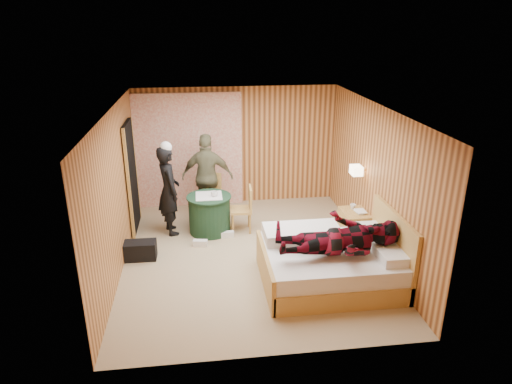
{
  "coord_description": "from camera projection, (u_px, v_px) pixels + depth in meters",
  "views": [
    {
      "loc": [
        -0.78,
        -6.84,
        3.77
      ],
      "look_at": [
        0.13,
        0.26,
        1.05
      ],
      "focal_mm": 32.0,
      "sensor_mm": 36.0,
      "label": 1
    }
  ],
  "objects": [
    {
      "name": "wall_left",
      "position": [
        116.0,
        192.0,
        7.09
      ],
      "size": [
        0.02,
        5.0,
        2.5
      ],
      "primitive_type": "cube",
      "color": "tan",
      "rests_on": "floor"
    },
    {
      "name": "woman_standing",
      "position": [
        169.0,
        190.0,
        8.34
      ],
      "size": [
        0.57,
        0.7,
        1.68
      ],
      "primitive_type": "imported",
      "rotation": [
        0.0,
        0.0,
        1.87
      ],
      "color": "black",
      "rests_on": "floor"
    },
    {
      "name": "book_upper",
      "position": [
        356.0,
        211.0,
        7.95
      ],
      "size": [
        0.16,
        0.22,
        0.02
      ],
      "primitive_type": "imported",
      "rotation": [
        0.0,
        0.0,
        -0.0
      ],
      "color": "white",
      "rests_on": "nightstand"
    },
    {
      "name": "chair_near",
      "position": [
        245.0,
        206.0,
        8.52
      ],
      "size": [
        0.41,
        0.41,
        0.87
      ],
      "rotation": [
        0.0,
        0.0,
        -1.62
      ],
      "color": "#D7AC58",
      "rests_on": "floor"
    },
    {
      "name": "wall_back",
      "position": [
        237.0,
        146.0,
        9.65
      ],
      "size": [
        4.2,
        0.02,
        2.5
      ],
      "primitive_type": "cube",
      "color": "tan",
      "rests_on": "floor"
    },
    {
      "name": "bed",
      "position": [
        331.0,
        262.0,
        6.91
      ],
      "size": [
        2.02,
        1.59,
        1.09
      ],
      "color": "#D7AC58",
      "rests_on": "floor"
    },
    {
      "name": "floor",
      "position": [
        251.0,
        255.0,
        7.78
      ],
      "size": [
        4.2,
        5.0,
        0.01
      ],
      "primitive_type": "cube",
      "color": "#C6B482",
      "rests_on": "ground"
    },
    {
      "name": "man_on_bed",
      "position": [
        340.0,
        229.0,
        6.47
      ],
      "size": [
        0.86,
        0.67,
        1.77
      ],
      "primitive_type": "imported",
      "rotation": [
        0.0,
        1.57,
        0.0
      ],
      "color": "#610918",
      "rests_on": "bed"
    },
    {
      "name": "cup_nightstand",
      "position": [
        353.0,
        207.0,
        8.11
      ],
      "size": [
        0.11,
        0.11,
        0.09
      ],
      "primitive_type": "imported",
      "rotation": [
        0.0,
        0.0,
        0.1
      ],
      "color": "white",
      "rests_on": "nightstand"
    },
    {
      "name": "cup_table",
      "position": [
        214.0,
        194.0,
        8.34
      ],
      "size": [
        0.16,
        0.16,
        0.1
      ],
      "primitive_type": "imported",
      "rotation": [
        0.0,
        0.0,
        0.32
      ],
      "color": "white",
      "rests_on": "round_table"
    },
    {
      "name": "book_lower",
      "position": [
        356.0,
        212.0,
        7.96
      ],
      "size": [
        0.19,
        0.24,
        0.02
      ],
      "primitive_type": "imported",
      "rotation": [
        0.0,
        0.0,
        0.11
      ],
      "color": "white",
      "rests_on": "nightstand"
    },
    {
      "name": "chair_far",
      "position": [
        210.0,
        193.0,
        9.06
      ],
      "size": [
        0.55,
        0.55,
        0.93
      ],
      "rotation": [
        0.0,
        0.0,
        -0.4
      ],
      "color": "#D7AC58",
      "rests_on": "floor"
    },
    {
      "name": "nightstand",
      "position": [
        354.0,
        227.0,
        8.11
      ],
      "size": [
        0.46,
        0.62,
        0.6
      ],
      "color": "#D7AC58",
      "rests_on": "floor"
    },
    {
      "name": "curtain",
      "position": [
        189.0,
        151.0,
        9.49
      ],
      "size": [
        2.2,
        0.08,
        2.4
      ],
      "primitive_type": "cube",
      "color": "white",
      "rests_on": "floor"
    },
    {
      "name": "duffel_bag",
      "position": [
        140.0,
        250.0,
        7.62
      ],
      "size": [
        0.55,
        0.3,
        0.31
      ],
      "primitive_type": "cube",
      "rotation": [
        0.0,
        0.0,
        -0.02
      ],
      "color": "black",
      "rests_on": "floor"
    },
    {
      "name": "wall_right",
      "position": [
        375.0,
        181.0,
        7.58
      ],
      "size": [
        0.02,
        5.0,
        2.5
      ],
      "primitive_type": "cube",
      "color": "tan",
      "rests_on": "floor"
    },
    {
      "name": "sneaker_left",
      "position": [
        200.0,
        243.0,
        8.08
      ],
      "size": [
        0.27,
        0.14,
        0.11
      ],
      "primitive_type": "cube",
      "rotation": [
        0.0,
        0.0,
        -0.17
      ],
      "color": "white",
      "rests_on": "floor"
    },
    {
      "name": "round_table",
      "position": [
        210.0,
        214.0,
        8.52
      ],
      "size": [
        0.82,
        0.82,
        0.73
      ],
      "color": "#1E4126",
      "rests_on": "floor"
    },
    {
      "name": "wall_lamp",
      "position": [
        356.0,
        170.0,
        7.96
      ],
      "size": [
        0.26,
        0.24,
        0.16
      ],
      "color": "gold",
      "rests_on": "wall_right"
    },
    {
      "name": "doorway",
      "position": [
        132.0,
        177.0,
        8.47
      ],
      "size": [
        0.06,
        0.9,
        2.05
      ],
      "primitive_type": "cube",
      "color": "black",
      "rests_on": "floor"
    },
    {
      "name": "ceiling",
      "position": [
        250.0,
        109.0,
        6.89
      ],
      "size": [
        4.2,
        5.0,
        0.01
      ],
      "primitive_type": "cube",
      "color": "silver",
      "rests_on": "wall_back"
    },
    {
      "name": "sneaker_right",
      "position": [
        227.0,
        234.0,
        8.41
      ],
      "size": [
        0.25,
        0.11,
        0.11
      ],
      "primitive_type": "cube",
      "rotation": [
        0.0,
        0.0,
        0.02
      ],
      "color": "white",
      "rests_on": "floor"
    },
    {
      "name": "man_at_table",
      "position": [
        208.0,
        177.0,
        8.98
      ],
      "size": [
        1.06,
        0.58,
        1.72
      ],
      "primitive_type": "imported",
      "rotation": [
        0.0,
        0.0,
        2.98
      ],
      "color": "#696646",
      "rests_on": "floor"
    }
  ]
}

